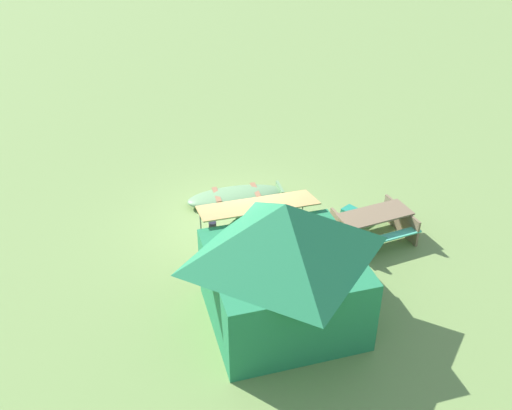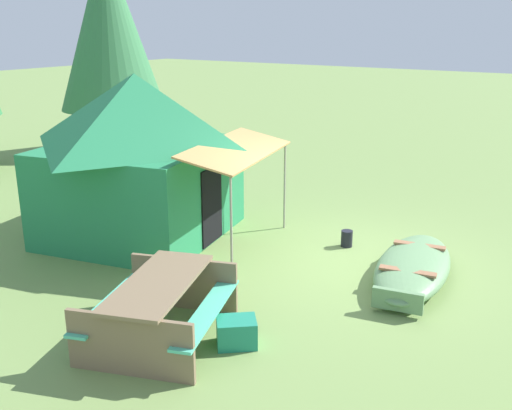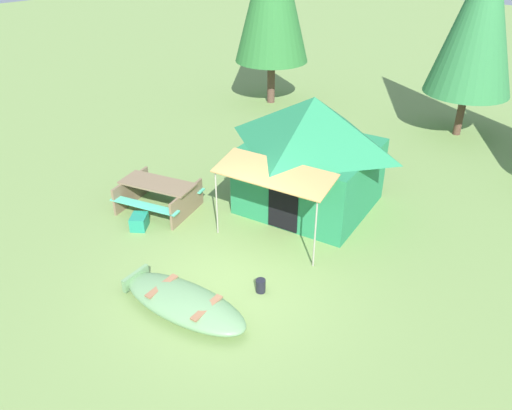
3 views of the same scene
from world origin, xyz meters
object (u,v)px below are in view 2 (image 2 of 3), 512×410
cooler_box (237,332)px  pine_tree_far_center (109,26)px  fuel_can (347,239)px  picnic_table (159,303)px  canvas_cabin_tent (139,154)px  beached_rowboat (413,266)px

cooler_box → pine_tree_far_center: bearing=53.2°
cooler_box → fuel_can: cooler_box is taller
picnic_table → canvas_cabin_tent: bearing=47.4°
cooler_box → fuel_can: (3.69, 0.32, -0.03)m
canvas_cabin_tent → fuel_can: canvas_cabin_tent is taller
canvas_cabin_tent → pine_tree_far_center: (4.92, 5.87, 2.08)m
beached_rowboat → picnic_table: (-3.40, 1.94, 0.28)m
beached_rowboat → canvas_cabin_tent: 4.97m
beached_rowboat → picnic_table: 3.92m
beached_rowboat → pine_tree_far_center: 11.86m
beached_rowboat → fuel_can: 1.55m
beached_rowboat → picnic_table: size_ratio=1.30×
pine_tree_far_center → beached_rowboat: bearing=-111.1°
cooler_box → fuel_can: size_ratio=1.65×
canvas_cabin_tent → picnic_table: canvas_cabin_tent is taller
picnic_table → cooler_box: picnic_table is taller
beached_rowboat → pine_tree_far_center: bearing=68.9°
pine_tree_far_center → canvas_cabin_tent: bearing=-130.0°
cooler_box → pine_tree_far_center: (7.12, 9.53, 3.40)m
picnic_table → cooler_box: bearing=-66.4°
pine_tree_far_center → fuel_can: bearing=-110.4°
beached_rowboat → canvas_cabin_tent: canvas_cabin_tent is taller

